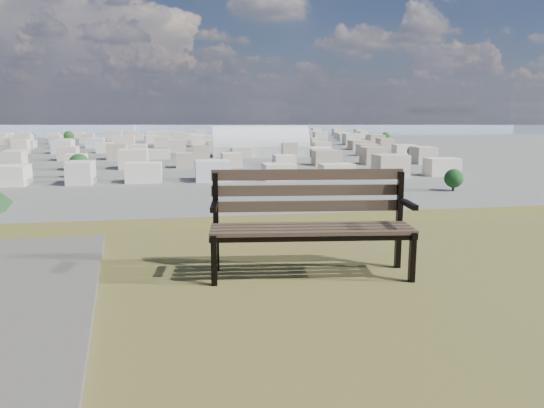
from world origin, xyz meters
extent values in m
cube|color=#483429|center=(1.08, 1.69, 25.43)|extent=(1.75, 0.29, 0.03)
cube|color=#483429|center=(1.10, 1.81, 25.43)|extent=(1.75, 0.29, 0.03)
cube|color=#483429|center=(1.11, 1.93, 25.43)|extent=(1.75, 0.29, 0.03)
cube|color=#483429|center=(1.12, 2.04, 25.43)|extent=(1.75, 0.29, 0.03)
cube|color=#483429|center=(1.13, 2.12, 25.58)|extent=(1.74, 0.24, 0.10)
cube|color=#483429|center=(1.14, 2.14, 25.73)|extent=(1.74, 0.24, 0.10)
cube|color=#483429|center=(1.14, 2.17, 25.87)|extent=(1.74, 0.24, 0.10)
cube|color=black|center=(0.25, 1.77, 25.21)|extent=(0.06, 0.06, 0.43)
cube|color=black|center=(0.30, 2.19, 25.45)|extent=(0.06, 0.06, 0.90)
cube|color=black|center=(0.27, 1.97, 25.40)|extent=(0.11, 0.49, 0.05)
cube|color=black|center=(0.27, 1.92, 25.64)|extent=(0.09, 0.35, 0.04)
cube|color=black|center=(1.91, 1.58, 25.21)|extent=(0.06, 0.06, 0.43)
cube|color=black|center=(1.96, 1.99, 25.45)|extent=(0.06, 0.06, 0.90)
cube|color=black|center=(1.94, 1.77, 25.40)|extent=(0.11, 0.49, 0.05)
cube|color=black|center=(1.93, 1.72, 25.64)|extent=(0.09, 0.35, 0.04)
cube|color=black|center=(1.08, 1.68, 25.38)|extent=(1.75, 0.24, 0.04)
cube|color=black|center=(1.13, 2.05, 25.38)|extent=(1.75, 0.24, 0.04)
cone|color=brown|center=(2.40, 3.20, 25.09)|extent=(0.08, 0.08, 0.18)
cube|color=beige|center=(47.00, 308.35, 3.10)|extent=(56.82, 26.29, 6.19)
cylinder|color=white|center=(47.00, 308.35, 6.19)|extent=(56.82, 26.29, 23.52)
cube|color=beige|center=(-60.00, 200.00, 3.50)|extent=(11.00, 11.00, 7.00)
cube|color=#BFB4A4|center=(-36.00, 200.00, 3.50)|extent=(11.00, 11.00, 7.00)
cube|color=beige|center=(-12.00, 200.00, 3.50)|extent=(11.00, 11.00, 7.00)
cube|color=silver|center=(12.00, 200.00, 3.50)|extent=(11.00, 11.00, 7.00)
cube|color=#BEAF9A|center=(36.00, 200.00, 3.50)|extent=(11.00, 11.00, 7.00)
cube|color=tan|center=(60.00, 200.00, 3.50)|extent=(11.00, 11.00, 7.00)
cube|color=beige|center=(84.00, 200.00, 3.50)|extent=(11.00, 11.00, 7.00)
cube|color=beige|center=(108.00, 200.00, 3.50)|extent=(11.00, 11.00, 7.00)
cube|color=beige|center=(-72.00, 250.00, 3.50)|extent=(11.00, 11.00, 7.00)
cube|color=silver|center=(-48.00, 250.00, 3.50)|extent=(11.00, 11.00, 7.00)
cube|color=#BEAF9A|center=(-24.00, 250.00, 3.50)|extent=(11.00, 11.00, 7.00)
cube|color=tan|center=(0.00, 250.00, 3.50)|extent=(11.00, 11.00, 7.00)
cube|color=beige|center=(24.00, 250.00, 3.50)|extent=(11.00, 11.00, 7.00)
cube|color=beige|center=(48.00, 250.00, 3.50)|extent=(11.00, 11.00, 7.00)
cube|color=beige|center=(72.00, 250.00, 3.50)|extent=(11.00, 11.00, 7.00)
cube|color=#BFB4A4|center=(96.00, 250.00, 3.50)|extent=(11.00, 11.00, 7.00)
cube|color=beige|center=(120.00, 250.00, 3.50)|extent=(11.00, 11.00, 7.00)
cube|color=tan|center=(-84.00, 300.00, 3.50)|extent=(11.00, 11.00, 7.00)
cube|color=beige|center=(-60.00, 300.00, 3.50)|extent=(11.00, 11.00, 7.00)
cube|color=beige|center=(-36.00, 300.00, 3.50)|extent=(11.00, 11.00, 7.00)
cube|color=beige|center=(-12.00, 300.00, 3.50)|extent=(11.00, 11.00, 7.00)
cube|color=#BFB4A4|center=(12.00, 300.00, 3.50)|extent=(11.00, 11.00, 7.00)
cube|color=beige|center=(36.00, 300.00, 3.50)|extent=(11.00, 11.00, 7.00)
cube|color=silver|center=(60.00, 300.00, 3.50)|extent=(11.00, 11.00, 7.00)
cube|color=#BEAF9A|center=(84.00, 300.00, 3.50)|extent=(11.00, 11.00, 7.00)
cube|color=tan|center=(108.00, 300.00, 3.50)|extent=(11.00, 11.00, 7.00)
cube|color=beige|center=(132.00, 300.00, 3.50)|extent=(11.00, 11.00, 7.00)
cube|color=#BFB4A4|center=(-96.00, 350.00, 3.50)|extent=(11.00, 11.00, 7.00)
cube|color=beige|center=(-72.00, 350.00, 3.50)|extent=(11.00, 11.00, 7.00)
cube|color=silver|center=(-48.00, 350.00, 3.50)|extent=(11.00, 11.00, 7.00)
cube|color=#BEAF9A|center=(-24.00, 350.00, 3.50)|extent=(11.00, 11.00, 7.00)
cube|color=tan|center=(0.00, 350.00, 3.50)|extent=(11.00, 11.00, 7.00)
cube|color=beige|center=(24.00, 350.00, 3.50)|extent=(11.00, 11.00, 7.00)
cube|color=beige|center=(48.00, 350.00, 3.50)|extent=(11.00, 11.00, 7.00)
cube|color=beige|center=(72.00, 350.00, 3.50)|extent=(11.00, 11.00, 7.00)
cube|color=#BFB4A4|center=(96.00, 350.00, 3.50)|extent=(11.00, 11.00, 7.00)
cube|color=beige|center=(120.00, 350.00, 3.50)|extent=(11.00, 11.00, 7.00)
cube|color=silver|center=(144.00, 350.00, 3.50)|extent=(11.00, 11.00, 7.00)
cube|color=beige|center=(-108.00, 400.00, 3.50)|extent=(11.00, 11.00, 7.00)
cube|color=beige|center=(-84.00, 400.00, 3.50)|extent=(11.00, 11.00, 7.00)
cube|color=beige|center=(-60.00, 400.00, 3.50)|extent=(11.00, 11.00, 7.00)
cube|color=#BFB4A4|center=(-36.00, 400.00, 3.50)|extent=(11.00, 11.00, 7.00)
cube|color=beige|center=(-12.00, 400.00, 3.50)|extent=(11.00, 11.00, 7.00)
cube|color=silver|center=(12.00, 400.00, 3.50)|extent=(11.00, 11.00, 7.00)
cube|color=#BEAF9A|center=(36.00, 400.00, 3.50)|extent=(11.00, 11.00, 7.00)
cube|color=tan|center=(60.00, 400.00, 3.50)|extent=(11.00, 11.00, 7.00)
cube|color=beige|center=(84.00, 400.00, 3.50)|extent=(11.00, 11.00, 7.00)
cube|color=beige|center=(108.00, 400.00, 3.50)|extent=(11.00, 11.00, 7.00)
cube|color=beige|center=(132.00, 400.00, 3.50)|extent=(11.00, 11.00, 7.00)
cube|color=#BFB4A4|center=(156.00, 400.00, 3.50)|extent=(11.00, 11.00, 7.00)
cube|color=#BEAF9A|center=(-120.00, 450.00, 3.50)|extent=(11.00, 11.00, 7.00)
cube|color=tan|center=(-96.00, 450.00, 3.50)|extent=(11.00, 11.00, 7.00)
cube|color=beige|center=(-72.00, 450.00, 3.50)|extent=(11.00, 11.00, 7.00)
cube|color=beige|center=(-48.00, 450.00, 3.50)|extent=(11.00, 11.00, 7.00)
cube|color=beige|center=(-24.00, 450.00, 3.50)|extent=(11.00, 11.00, 7.00)
cube|color=#BFB4A4|center=(0.00, 450.00, 3.50)|extent=(11.00, 11.00, 7.00)
cube|color=beige|center=(24.00, 450.00, 3.50)|extent=(11.00, 11.00, 7.00)
cube|color=silver|center=(48.00, 450.00, 3.50)|extent=(11.00, 11.00, 7.00)
cube|color=#BEAF9A|center=(72.00, 450.00, 3.50)|extent=(11.00, 11.00, 7.00)
cube|color=tan|center=(96.00, 450.00, 3.50)|extent=(11.00, 11.00, 7.00)
cube|color=beige|center=(120.00, 450.00, 3.50)|extent=(11.00, 11.00, 7.00)
cube|color=beige|center=(144.00, 450.00, 3.50)|extent=(11.00, 11.00, 7.00)
cube|color=beige|center=(168.00, 450.00, 3.50)|extent=(11.00, 11.00, 7.00)
cube|color=silver|center=(-132.00, 500.00, 3.50)|extent=(11.00, 11.00, 7.00)
cube|color=#BEAF9A|center=(-108.00, 500.00, 3.50)|extent=(11.00, 11.00, 7.00)
cube|color=tan|center=(-84.00, 500.00, 3.50)|extent=(11.00, 11.00, 7.00)
cube|color=beige|center=(-60.00, 500.00, 3.50)|extent=(11.00, 11.00, 7.00)
cube|color=beige|center=(-36.00, 500.00, 3.50)|extent=(11.00, 11.00, 7.00)
cube|color=beige|center=(-12.00, 500.00, 3.50)|extent=(11.00, 11.00, 7.00)
cube|color=#BFB4A4|center=(12.00, 500.00, 3.50)|extent=(11.00, 11.00, 7.00)
cube|color=beige|center=(36.00, 500.00, 3.50)|extent=(11.00, 11.00, 7.00)
cube|color=silver|center=(60.00, 500.00, 3.50)|extent=(11.00, 11.00, 7.00)
cube|color=#BEAF9A|center=(84.00, 500.00, 3.50)|extent=(11.00, 11.00, 7.00)
cube|color=tan|center=(108.00, 500.00, 3.50)|extent=(11.00, 11.00, 7.00)
cube|color=beige|center=(132.00, 500.00, 3.50)|extent=(11.00, 11.00, 7.00)
cube|color=beige|center=(156.00, 500.00, 3.50)|extent=(11.00, 11.00, 7.00)
cube|color=beige|center=(180.00, 500.00, 3.50)|extent=(11.00, 11.00, 7.00)
cube|color=beige|center=(-168.00, 550.00, 3.50)|extent=(11.00, 11.00, 7.00)
cube|color=silver|center=(-144.00, 550.00, 3.50)|extent=(11.00, 11.00, 7.00)
cube|color=#BEAF9A|center=(-120.00, 550.00, 3.50)|extent=(11.00, 11.00, 7.00)
cube|color=tan|center=(-96.00, 550.00, 3.50)|extent=(11.00, 11.00, 7.00)
cube|color=beige|center=(-72.00, 550.00, 3.50)|extent=(11.00, 11.00, 7.00)
cube|color=beige|center=(-48.00, 550.00, 3.50)|extent=(11.00, 11.00, 7.00)
cube|color=beige|center=(-24.00, 550.00, 3.50)|extent=(11.00, 11.00, 7.00)
cube|color=#BFB4A4|center=(0.00, 550.00, 3.50)|extent=(11.00, 11.00, 7.00)
cube|color=beige|center=(24.00, 550.00, 3.50)|extent=(11.00, 11.00, 7.00)
cube|color=silver|center=(48.00, 550.00, 3.50)|extent=(11.00, 11.00, 7.00)
cube|color=#BEAF9A|center=(72.00, 550.00, 3.50)|extent=(11.00, 11.00, 7.00)
cube|color=tan|center=(96.00, 550.00, 3.50)|extent=(11.00, 11.00, 7.00)
cube|color=beige|center=(120.00, 550.00, 3.50)|extent=(11.00, 11.00, 7.00)
cube|color=beige|center=(144.00, 550.00, 3.50)|extent=(11.00, 11.00, 7.00)
cube|color=beige|center=(168.00, 550.00, 3.50)|extent=(11.00, 11.00, 7.00)
cube|color=#BFB4A4|center=(192.00, 550.00, 3.50)|extent=(11.00, 11.00, 7.00)
cylinder|color=#38261C|center=(90.00, 160.00, 1.05)|extent=(0.80, 0.80, 2.10)
sphere|color=#133717|center=(90.00, 160.00, 4.20)|extent=(6.30, 6.30, 6.30)
cylinder|color=#38261C|center=(-40.00, 220.00, 1.35)|extent=(0.80, 0.80, 2.70)
sphere|color=#133717|center=(-40.00, 220.00, 5.40)|extent=(8.10, 8.10, 8.10)
cylinder|color=#38261C|center=(130.00, 280.00, 0.97)|extent=(0.80, 0.80, 1.95)
sphere|color=#133717|center=(130.00, 280.00, 3.90)|extent=(5.85, 5.85, 5.85)
cylinder|color=#38261C|center=(60.00, 400.00, 1.12)|extent=(0.80, 0.80, 2.25)
sphere|color=#133717|center=(60.00, 400.00, 4.50)|extent=(6.75, 6.75, 6.75)
cylinder|color=#38261C|center=(-90.00, 460.00, 1.43)|extent=(0.80, 0.80, 2.85)
sphere|color=#133717|center=(-90.00, 460.00, 5.70)|extent=(8.55, 8.55, 8.55)
cylinder|color=#38261C|center=(-130.00, 500.00, 1.20)|extent=(0.80, 0.80, 2.40)
sphere|color=#133717|center=(-130.00, 500.00, 4.80)|extent=(7.20, 7.20, 7.20)
cylinder|color=#38261C|center=(40.00, 300.00, 1.05)|extent=(0.80, 0.80, 2.10)
sphere|color=#133717|center=(40.00, 300.00, 4.20)|extent=(6.30, 6.30, 6.30)
cylinder|color=#38261C|center=(170.00, 420.00, 1.27)|extent=(0.80, 0.80, 2.55)
sphere|color=#133717|center=(170.00, 420.00, 5.10)|extent=(7.65, 7.65, 7.65)
cube|color=#90A5B7|center=(0.00, 900.00, 0.00)|extent=(2400.00, 700.00, 0.12)
cube|color=#8FA0B2|center=(-400.00, 1350.00, 27.50)|extent=(600.00, 220.00, 55.00)
cube|color=#8FA0B2|center=(150.00, 1390.00, 22.50)|extent=(700.00, 220.00, 45.00)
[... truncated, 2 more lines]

